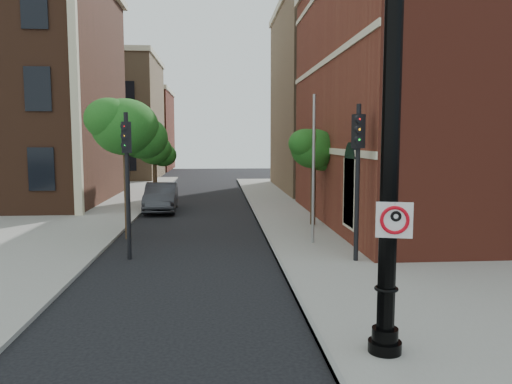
{
  "coord_description": "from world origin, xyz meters",
  "views": [
    {
      "loc": [
        0.08,
        -9.01,
        4.0
      ],
      "look_at": [
        0.94,
        2.0,
        2.83
      ],
      "focal_mm": 35.0,
      "sensor_mm": 36.0,
      "label": 1
    }
  ],
  "objects": [
    {
      "name": "ground",
      "position": [
        0.0,
        0.0,
        0.0
      ],
      "size": [
        120.0,
        120.0,
        0.0
      ],
      "primitive_type": "plane",
      "color": "black",
      "rests_on": "ground"
    },
    {
      "name": "sidewalk_right",
      "position": [
        6.0,
        10.0,
        0.06
      ],
      "size": [
        8.0,
        60.0,
        0.12
      ],
      "primitive_type": "cube",
      "color": "gray",
      "rests_on": "ground"
    },
    {
      "name": "sidewalk_left",
      "position": [
        -9.0,
        18.0,
        0.06
      ],
      "size": [
        10.0,
        50.0,
        0.12
      ],
      "primitive_type": "cube",
      "color": "gray",
      "rests_on": "ground"
    },
    {
      "name": "curb_edge",
      "position": [
        2.05,
        10.0,
        0.07
      ],
      "size": [
        0.1,
        60.0,
        0.14
      ],
      "primitive_type": "cube",
      "color": "gray",
      "rests_on": "ground"
    },
    {
      "name": "bg_building_tan_a",
      "position": [
        -12.0,
        44.0,
        6.0
      ],
      "size": [
        12.0,
        12.0,
        12.0
      ],
      "primitive_type": "cube",
      "color": "#927250",
      "rests_on": "ground"
    },
    {
      "name": "bg_building_red",
      "position": [
        -12.0,
        58.0,
        5.0
      ],
      "size": [
        12.0,
        12.0,
        10.0
      ],
      "primitive_type": "cube",
      "color": "maroon",
      "rests_on": "ground"
    },
    {
      "name": "bg_building_tan_b",
      "position": [
        16.0,
        30.0,
        7.0
      ],
      "size": [
        22.0,
        14.0,
        14.0
      ],
      "primitive_type": "cube",
      "color": "#927250",
      "rests_on": "ground"
    },
    {
      "name": "lamppost",
      "position": [
        3.11,
        -0.44,
        3.33
      ],
      "size": [
        0.61,
        0.61,
        7.22
      ],
      "color": "black",
      "rests_on": "ground"
    },
    {
      "name": "no_parking_sign",
      "position": [
        3.16,
        -0.62,
        2.6
      ],
      "size": [
        0.62,
        0.19,
        0.63
      ],
      "rotation": [
        0.0,
        0.0,
        -0.25
      ],
      "color": "white",
      "rests_on": "ground"
    },
    {
      "name": "parked_car",
      "position": [
        -3.06,
        18.95,
        0.79
      ],
      "size": [
        1.85,
        4.85,
        1.58
      ],
      "primitive_type": "imported",
      "rotation": [
        0.0,
        0.0,
        0.04
      ],
      "color": "#2D2D32",
      "rests_on": "ground"
    },
    {
      "name": "traffic_signal_left",
      "position": [
        -2.88,
        7.62,
        3.29
      ],
      "size": [
        0.36,
        0.42,
        4.88
      ],
      "rotation": [
        0.0,
        0.0,
        0.24
      ],
      "color": "black",
      "rests_on": "ground"
    },
    {
      "name": "traffic_signal_right",
      "position": [
        4.5,
        6.41,
        3.44
      ],
      "size": [
        0.41,
        0.45,
        5.1
      ],
      "rotation": [
        0.0,
        0.0,
        0.38
      ],
      "color": "black",
      "rests_on": "ground"
    },
    {
      "name": "utility_pole",
      "position": [
        3.65,
        9.28,
        2.82
      ],
      "size": [
        0.11,
        0.11,
        5.65
      ],
      "primitive_type": "cylinder",
      "color": "#999999",
      "rests_on": "ground"
    },
    {
      "name": "street_tree_a",
      "position": [
        -3.49,
        11.23,
        4.42
      ],
      "size": [
        3.11,
        2.81,
        5.6
      ],
      "color": "#322314",
      "rests_on": "ground"
    },
    {
      "name": "street_tree_b",
      "position": [
        -3.46,
        19.93,
        3.36
      ],
      "size": [
        2.37,
        2.14,
        4.27
      ],
      "color": "#322314",
      "rests_on": "ground"
    },
    {
      "name": "street_tree_c",
      "position": [
        4.45,
        13.32,
        3.52
      ],
      "size": [
        2.48,
        2.24,
        4.47
      ],
      "color": "#322314",
      "rests_on": "ground"
    }
  ]
}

